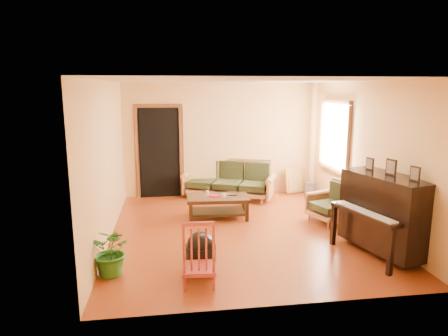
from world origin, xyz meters
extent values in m
plane|color=#67250D|center=(0.00, 0.00, 0.00)|extent=(5.00, 5.00, 0.00)
cube|color=black|center=(-1.45, 2.48, 1.02)|extent=(1.08, 0.16, 2.05)
cube|color=white|center=(2.21, 1.30, 1.50)|extent=(0.12, 1.36, 1.46)
cube|color=#A8693D|center=(0.09, 2.15, 0.43)|extent=(2.19, 1.59, 0.87)
cube|color=black|center=(-0.33, 0.76, 0.22)|extent=(1.22, 0.71, 0.43)
cube|color=#A8693D|center=(1.73, 0.23, 0.39)|extent=(0.95, 0.97, 0.78)
cube|color=black|center=(1.93, -1.28, 0.61)|extent=(1.15, 1.55, 1.22)
cylinder|color=black|center=(-0.85, -1.43, 0.20)|extent=(0.50, 0.50, 0.41)
cube|color=maroon|center=(-0.91, -1.86, 0.45)|extent=(0.44, 0.48, 0.90)
cube|color=#AF8B3A|center=(1.71, 2.35, 0.32)|extent=(0.48, 0.24, 0.63)
cylinder|color=#314C95|center=(2.08, 2.26, 0.14)|extent=(0.29, 0.29, 0.28)
imported|color=#225F1B|center=(-2.03, -1.43, 0.34)|extent=(0.76, 0.71, 0.69)
imported|color=maroon|center=(-0.45, 0.73, 0.44)|extent=(0.26, 0.26, 0.02)
cylinder|color=silver|center=(-0.53, 0.81, 0.49)|extent=(0.08, 0.08, 0.11)
cylinder|color=silver|center=(-0.22, 0.72, 0.46)|extent=(0.09, 0.09, 0.06)
cube|color=black|center=(-0.03, 0.78, 0.44)|extent=(0.16, 0.05, 0.02)
camera|label=1|loc=(-1.26, -6.59, 2.48)|focal=32.00mm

